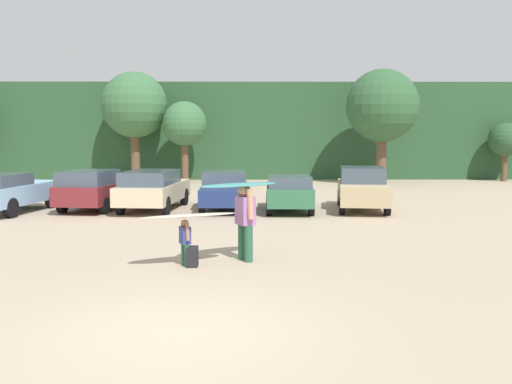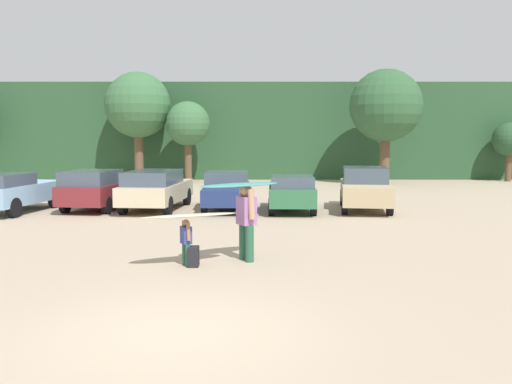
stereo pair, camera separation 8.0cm
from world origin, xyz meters
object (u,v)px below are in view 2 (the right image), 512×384
at_px(parked_car_sky_blue, 12,191).
at_px(parked_car_forest_green, 290,192).
at_px(surfboard_teal, 238,185).
at_px(person_child, 184,240).
at_px(backpack_dropped, 192,257).
at_px(parked_car_maroon, 98,189).
at_px(parked_car_navy, 225,190).
at_px(parked_car_champagne, 154,188).
at_px(person_adult, 245,218).
at_px(surfboard_cream, 188,216).
at_px(parked_car_tan, 363,188).

distance_m(parked_car_sky_blue, parked_car_forest_green, 10.54).
height_order(parked_car_sky_blue, surfboard_teal, surfboard_teal).
relative_size(person_child, backpack_dropped, 2.35).
height_order(parked_car_maroon, parked_car_navy, parked_car_maroon).
relative_size(parked_car_sky_blue, parked_car_maroon, 0.95).
relative_size(parked_car_sky_blue, parked_car_champagne, 0.92).
xyz_separation_m(person_adult, surfboard_teal, (-0.14, -0.13, 0.79)).
height_order(parked_car_champagne, backpack_dropped, parked_car_champagne).
height_order(parked_car_maroon, backpack_dropped, parked_car_maroon).
bearing_deg(backpack_dropped, parked_car_maroon, 115.73).
bearing_deg(surfboard_cream, person_child, -66.50).
bearing_deg(parked_car_navy, parked_car_champagne, 93.98).
relative_size(parked_car_navy, backpack_dropped, 10.41).
xyz_separation_m(parked_car_champagne, parked_car_tan, (8.21, -0.00, 0.01)).
relative_size(parked_car_maroon, surfboard_cream, 2.08).
bearing_deg(parked_car_champagne, person_child, -160.61).
bearing_deg(parked_car_maroon, surfboard_teal, -140.23).
bearing_deg(surfboard_teal, parked_car_navy, -118.57).
xyz_separation_m(parked_car_maroon, person_child, (4.63, -9.90, -0.22)).
height_order(parked_car_sky_blue, parked_car_tan, parked_car_tan).
bearing_deg(person_child, surfboard_cream, 107.22).
bearing_deg(person_adult, parked_car_maroon, -86.24).
height_order(parked_car_sky_blue, backpack_dropped, parked_car_sky_blue).
xyz_separation_m(parked_car_sky_blue, parked_car_navy, (8.02, 1.05, -0.04)).
bearing_deg(parked_car_sky_blue, parked_car_champagne, -71.95).
bearing_deg(backpack_dropped, parked_car_tan, 59.72).
xyz_separation_m(parked_car_champagne, parked_car_forest_green, (5.30, -0.50, -0.10)).
xyz_separation_m(parked_car_maroon, parked_car_tan, (10.48, -0.23, 0.04)).
height_order(parked_car_sky_blue, parked_car_maroon, parked_car_maroon).
bearing_deg(surfboard_cream, parked_car_maroon, -87.22).
bearing_deg(parked_car_sky_blue, surfboard_teal, -124.55).
xyz_separation_m(parked_car_tan, person_adult, (-4.50, -9.14, 0.15)).
xyz_separation_m(person_child, surfboard_cream, (0.09, -0.09, 0.56)).
height_order(parked_car_tan, person_adult, person_adult).
bearing_deg(parked_car_champagne, parked_car_maroon, 89.98).
distance_m(person_adult, person_child, 1.51).
xyz_separation_m(parked_car_sky_blue, surfboard_cream, (7.69, -8.96, 0.34)).
xyz_separation_m(parked_car_maroon, surfboard_teal, (5.83, -9.49, 0.98)).
xyz_separation_m(parked_car_sky_blue, parked_car_tan, (13.44, 0.80, 0.04)).
distance_m(parked_car_maroon, person_child, 10.93).
relative_size(parked_car_navy, parked_car_forest_green, 1.18).
bearing_deg(parked_car_sky_blue, person_adult, -123.65).
bearing_deg(parked_car_sky_blue, parked_car_navy, -73.21).
height_order(person_child, surfboard_teal, surfboard_teal).
xyz_separation_m(parked_car_forest_green, backpack_dropped, (-2.77, -9.23, -0.53)).
bearing_deg(parked_car_champagne, parked_car_tan, -84.32).
xyz_separation_m(parked_car_maroon, backpack_dropped, (4.80, -9.96, -0.60)).
xyz_separation_m(parked_car_sky_blue, parked_car_champagne, (5.24, 0.80, 0.03)).
xyz_separation_m(parked_car_sky_blue, backpack_dropped, (7.76, -8.93, -0.59)).
distance_m(parked_car_sky_blue, person_adult, 12.23).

